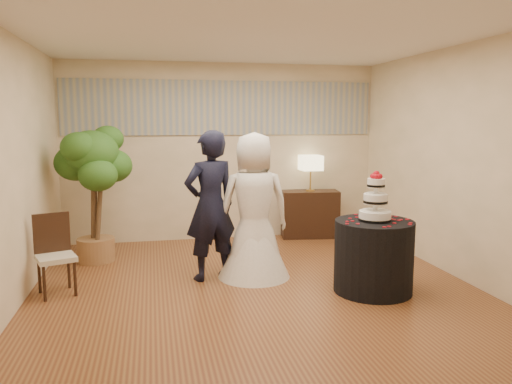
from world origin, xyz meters
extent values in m
cube|color=brown|center=(0.00, 0.00, 0.00)|extent=(5.00, 5.00, 0.00)
cube|color=white|center=(0.00, 0.00, 2.80)|extent=(5.00, 5.00, 0.00)
cube|color=beige|center=(0.00, 2.50, 1.40)|extent=(5.00, 0.06, 2.80)
cube|color=beige|center=(0.00, -2.50, 1.40)|extent=(5.00, 0.06, 2.80)
cube|color=beige|center=(-2.50, 0.00, 1.40)|extent=(0.06, 5.00, 2.80)
cube|color=beige|center=(2.50, 0.00, 1.40)|extent=(0.06, 5.00, 2.80)
cube|color=#999B92|center=(0.00, 2.48, 2.10)|extent=(4.90, 0.02, 0.85)
imported|color=black|center=(-0.45, 0.41, 0.90)|extent=(0.76, 0.62, 1.80)
imported|color=white|center=(0.07, 0.39, 0.89)|extent=(0.89, 0.89, 1.77)
cylinder|color=black|center=(1.27, -0.41, 0.40)|extent=(0.96, 0.96, 0.81)
cube|color=black|center=(1.40, 2.26, 0.38)|extent=(0.96, 0.52, 0.77)
camera|label=1|loc=(-1.12, -5.43, 1.91)|focal=35.00mm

